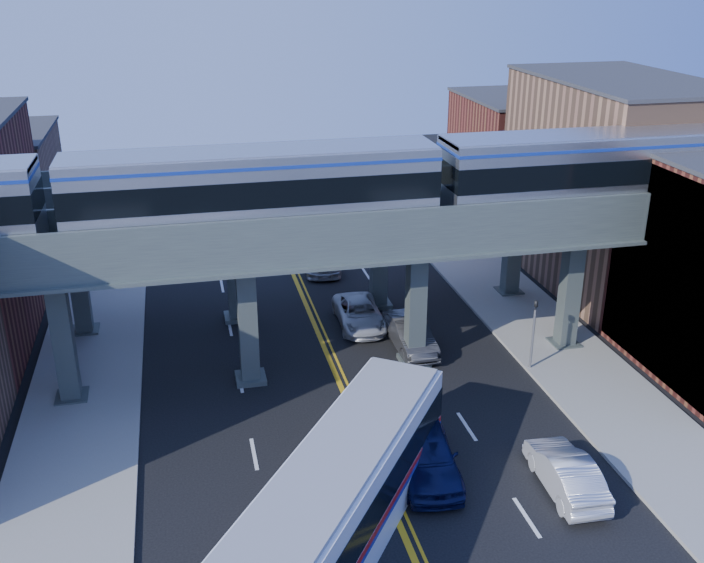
% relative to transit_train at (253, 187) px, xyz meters
% --- Properties ---
extents(ground, '(120.00, 120.00, 0.00)m').
position_rel_transit_train_xyz_m(ground, '(3.44, -8.00, -9.34)').
color(ground, black).
rests_on(ground, ground).
extents(sidewalk_west, '(5.00, 70.00, 0.16)m').
position_rel_transit_train_xyz_m(sidewalk_west, '(-8.06, 2.00, -9.26)').
color(sidewalk_west, gray).
rests_on(sidewalk_west, ground).
extents(sidewalk_east, '(5.00, 70.00, 0.16)m').
position_rel_transit_train_xyz_m(sidewalk_east, '(14.94, 2.00, -9.26)').
color(sidewalk_east, gray).
rests_on(sidewalk_east, ground).
extents(building_east_b, '(8.00, 14.00, 12.00)m').
position_rel_transit_train_xyz_m(building_east_b, '(21.94, 8.00, -3.34)').
color(building_east_b, '#8D6449').
rests_on(building_east_b, ground).
extents(building_east_c, '(8.00, 10.00, 9.00)m').
position_rel_transit_train_xyz_m(building_east_c, '(21.94, 21.00, -4.84)').
color(building_east_c, maroon).
rests_on(building_east_c, ground).
extents(mural_panel, '(0.10, 9.50, 9.50)m').
position_rel_transit_train_xyz_m(mural_panel, '(17.99, -4.00, -4.59)').
color(mural_panel, '#28A9AF').
rests_on(mural_panel, ground).
extents(elevated_viaduct_near, '(52.00, 3.60, 7.40)m').
position_rel_transit_train_xyz_m(elevated_viaduct_near, '(3.44, 0.00, -2.86)').
color(elevated_viaduct_near, '#465250').
rests_on(elevated_viaduct_near, ground).
extents(elevated_viaduct_far, '(52.00, 3.60, 7.40)m').
position_rel_transit_train_xyz_m(elevated_viaduct_far, '(3.44, 7.00, -2.86)').
color(elevated_viaduct_far, '#465250').
rests_on(elevated_viaduct_far, ground).
extents(transit_train, '(48.92, 3.07, 3.58)m').
position_rel_transit_train_xyz_m(transit_train, '(0.00, 0.00, 0.00)').
color(transit_train, black).
rests_on(transit_train, elevated_viaduct_near).
extents(stop_sign, '(0.76, 0.09, 2.63)m').
position_rel_transit_train_xyz_m(stop_sign, '(3.74, -5.00, -7.58)').
color(stop_sign, slate).
rests_on(stop_sign, ground).
extents(traffic_signal, '(0.15, 0.18, 4.10)m').
position_rel_transit_train_xyz_m(traffic_signal, '(12.64, -2.00, -7.03)').
color(traffic_signal, slate).
rests_on(traffic_signal, ground).
extents(transit_bus, '(10.38, 12.96, 3.54)m').
position_rel_transit_train_xyz_m(transit_bus, '(1.11, -12.00, -7.52)').
color(transit_bus, white).
rests_on(transit_bus, ground).
extents(car_lane_a, '(2.81, 5.67, 1.86)m').
position_rel_transit_train_xyz_m(car_lane_a, '(5.24, -8.64, -8.41)').
color(car_lane_a, '#10123C').
rests_on(car_lane_a, ground).
extents(car_lane_b, '(1.73, 4.87, 1.60)m').
position_rel_transit_train_xyz_m(car_lane_b, '(7.67, 1.49, -8.54)').
color(car_lane_b, '#2A2B2D').
rests_on(car_lane_b, ground).
extents(car_lane_c, '(2.46, 5.06, 1.38)m').
position_rel_transit_train_xyz_m(car_lane_c, '(5.80, 4.70, -8.64)').
color(car_lane_c, silver).
rests_on(car_lane_c, ground).
extents(car_lane_d, '(2.89, 5.66, 1.57)m').
position_rel_transit_train_xyz_m(car_lane_d, '(5.44, 13.63, -8.55)').
color(car_lane_d, silver).
rests_on(car_lane_d, ground).
extents(car_parked_curb, '(1.83, 4.66, 1.51)m').
position_rel_transit_train_xyz_m(car_parked_curb, '(9.97, -10.81, -8.58)').
color(car_parked_curb, silver).
rests_on(car_parked_curb, ground).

